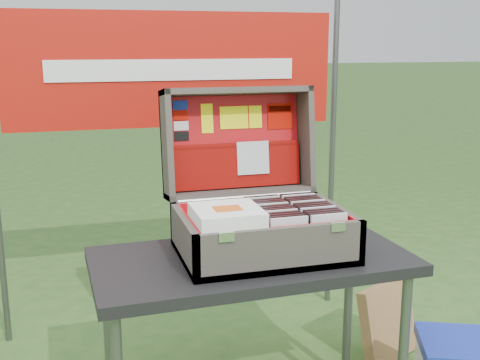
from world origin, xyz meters
name	(u,v)px	position (x,y,z in m)	size (l,w,h in m)	color
table	(251,346)	(0.09, 0.10, 0.35)	(1.11, 0.56, 0.69)	black
table_top	(252,261)	(0.09, 0.10, 0.67)	(1.11, 0.56, 0.04)	black
table_leg_bl	(109,341)	(-0.41, 0.31, 0.33)	(0.04, 0.04, 0.65)	#59595B
table_leg_br	(348,310)	(0.58, 0.31, 0.33)	(0.04, 0.04, 0.65)	#59595B
suitcase	(258,173)	(0.13, 0.16, 0.97)	(0.59, 0.58, 0.56)	#474139
suitcase_base_bottom	(263,251)	(0.13, 0.10, 0.71)	(0.59, 0.42, 0.02)	#474139
suitcase_base_wall_front	(282,251)	(0.13, -0.09, 0.77)	(0.59, 0.02, 0.16)	#474139
suitcase_base_wall_back	(247,218)	(0.13, 0.30, 0.77)	(0.59, 0.02, 0.16)	#474139
suitcase_base_wall_left	(184,240)	(-0.15, 0.10, 0.77)	(0.02, 0.42, 0.16)	#474139
suitcase_base_wall_right	(336,226)	(0.41, 0.10, 0.77)	(0.02, 0.42, 0.16)	#474139
suitcase_liner_floor	(263,247)	(0.13, 0.10, 0.72)	(0.54, 0.37, 0.01)	red
suitcase_latch_left	(226,237)	(-0.06, -0.11, 0.84)	(0.05, 0.01, 0.03)	silver
suitcase_latch_right	(338,227)	(0.32, -0.11, 0.84)	(0.05, 0.01, 0.03)	silver
suitcase_hinge	(246,197)	(0.13, 0.31, 0.85)	(0.02, 0.02, 0.53)	silver
suitcase_lid_back	(234,142)	(0.13, 0.48, 1.04)	(0.59, 0.42, 0.02)	#474139
suitcase_lid_rim_far	(236,91)	(0.13, 0.45, 1.24)	(0.59, 0.02, 0.16)	#474139
suitcase_lid_rim_near	(240,192)	(0.13, 0.39, 0.85)	(0.59, 0.02, 0.16)	#474139
suitcase_lid_rim_left	(167,145)	(-0.15, 0.42, 1.05)	(0.02, 0.42, 0.16)	#474139
suitcase_lid_rim_right	(305,139)	(0.41, 0.42, 1.05)	(0.02, 0.42, 0.16)	#474139
suitcase_lid_liner	(235,142)	(0.13, 0.47, 1.04)	(0.54, 0.37, 0.01)	red
suitcase_liner_wall_front	(281,246)	(0.13, -0.08, 0.78)	(0.54, 0.01, 0.13)	red
suitcase_liner_wall_back	(248,216)	(0.13, 0.29, 0.78)	(0.54, 0.01, 0.13)	red
suitcase_liner_wall_left	(188,236)	(-0.14, 0.10, 0.78)	(0.01, 0.37, 0.13)	red
suitcase_liner_wall_right	(332,224)	(0.40, 0.10, 0.78)	(0.01, 0.37, 0.13)	red
suitcase_lid_pocket	(237,166)	(0.13, 0.44, 0.95)	(0.52, 0.17, 0.03)	#800905
suitcase_pocket_edge	(236,145)	(0.13, 0.44, 1.03)	(0.51, 0.02, 0.02)	#800905
suitcase_pocket_cd	(253,158)	(0.19, 0.42, 0.98)	(0.13, 0.13, 0.01)	silver
lid_sticker_cc_a	(180,105)	(-0.09, 0.48, 1.19)	(0.06, 0.04, 0.00)	#1933B2
lid_sticker_cc_b	(181,116)	(-0.09, 0.48, 1.15)	(0.06, 0.04, 0.00)	#BF0C00
lid_sticker_cc_c	(181,126)	(-0.09, 0.47, 1.11)	(0.06, 0.04, 0.00)	white
lid_sticker_cc_d	(182,136)	(-0.09, 0.47, 1.07)	(0.06, 0.04, 0.00)	black
lid_card_neon_tall	(207,119)	(0.02, 0.48, 1.14)	(0.05, 0.12, 0.00)	#FCF910
lid_card_neon_main	(234,118)	(0.13, 0.48, 1.14)	(0.12, 0.09, 0.00)	#FCF910
lid_card_neon_small	(255,117)	(0.22, 0.48, 1.14)	(0.05, 0.09, 0.00)	#FCF910
lid_sticker_band	(280,116)	(0.32, 0.48, 1.14)	(0.10, 0.10, 0.00)	#BF0C00
lid_sticker_band_bar	(280,109)	(0.32, 0.48, 1.17)	(0.09, 0.02, 0.00)	black
cd_left_0	(289,239)	(0.17, -0.06, 0.80)	(0.13, 0.01, 0.15)	silver
cd_left_1	(286,237)	(0.17, -0.04, 0.80)	(0.13, 0.01, 0.15)	black
cd_left_2	(284,235)	(0.17, -0.01, 0.80)	(0.13, 0.01, 0.15)	black
cd_left_3	(282,233)	(0.17, 0.01, 0.80)	(0.13, 0.01, 0.15)	black
cd_left_4	(279,231)	(0.17, 0.03, 0.80)	(0.13, 0.01, 0.15)	silver
cd_left_5	(277,229)	(0.17, 0.06, 0.80)	(0.13, 0.01, 0.15)	black
cd_left_6	(275,227)	(0.17, 0.08, 0.80)	(0.13, 0.01, 0.15)	black
cd_left_7	(273,225)	(0.17, 0.10, 0.80)	(0.13, 0.01, 0.15)	black
cd_left_8	(271,223)	(0.17, 0.13, 0.80)	(0.13, 0.01, 0.15)	silver
cd_left_9	(268,222)	(0.17, 0.15, 0.80)	(0.13, 0.01, 0.15)	black
cd_left_10	(266,220)	(0.17, 0.17, 0.80)	(0.13, 0.01, 0.15)	black
cd_left_11	(264,218)	(0.17, 0.19, 0.80)	(0.13, 0.01, 0.15)	black
cd_left_12	(263,216)	(0.17, 0.22, 0.80)	(0.13, 0.01, 0.15)	silver
cd_left_13	(261,215)	(0.17, 0.24, 0.80)	(0.13, 0.01, 0.15)	black
cd_right_0	(328,235)	(0.31, -0.06, 0.80)	(0.13, 0.01, 0.15)	silver
cd_right_1	(326,233)	(0.31, -0.04, 0.80)	(0.13, 0.01, 0.15)	black
cd_right_2	(323,231)	(0.31, -0.01, 0.80)	(0.13, 0.01, 0.15)	black
cd_right_3	(320,229)	(0.31, 0.01, 0.80)	(0.13, 0.01, 0.15)	black
cd_right_4	(317,228)	(0.31, 0.03, 0.80)	(0.13, 0.01, 0.15)	silver
cd_right_5	(315,226)	(0.31, 0.06, 0.80)	(0.13, 0.01, 0.15)	black
cd_right_6	(312,224)	(0.31, 0.08, 0.80)	(0.13, 0.01, 0.15)	black
cd_right_7	(310,222)	(0.31, 0.10, 0.80)	(0.13, 0.01, 0.15)	black
cd_right_8	(307,220)	(0.31, 0.13, 0.80)	(0.13, 0.01, 0.15)	silver
cd_right_9	(305,219)	(0.31, 0.15, 0.80)	(0.13, 0.01, 0.15)	black
cd_right_10	(303,217)	(0.31, 0.17, 0.80)	(0.13, 0.01, 0.15)	black
cd_right_11	(300,215)	(0.31, 0.19, 0.80)	(0.13, 0.01, 0.15)	black
cd_right_12	(298,214)	(0.31, 0.22, 0.80)	(0.13, 0.01, 0.15)	silver
cd_right_13	(296,212)	(0.31, 0.24, 0.80)	(0.13, 0.01, 0.15)	black
songbook_0	(227,220)	(-0.02, 0.02, 0.85)	(0.22, 0.22, 0.01)	white
songbook_1	(227,219)	(-0.02, 0.02, 0.86)	(0.22, 0.22, 0.01)	white
songbook_2	(227,217)	(-0.02, 0.02, 0.86)	(0.22, 0.22, 0.01)	white
songbook_3	(227,216)	(-0.02, 0.02, 0.87)	(0.22, 0.22, 0.01)	white
songbook_4	(227,215)	(-0.02, 0.02, 0.87)	(0.22, 0.22, 0.01)	white
songbook_5	(227,213)	(-0.02, 0.02, 0.88)	(0.22, 0.22, 0.01)	white
songbook_6	(227,212)	(-0.02, 0.02, 0.88)	(0.22, 0.22, 0.01)	white
songbook_7	(227,210)	(-0.02, 0.02, 0.89)	(0.22, 0.22, 0.01)	white
songbook_8	(227,209)	(-0.02, 0.02, 0.89)	(0.22, 0.22, 0.01)	white
songbook_graphic	(228,208)	(-0.02, 0.01, 0.90)	(0.09, 0.07, 0.00)	#D85919
cooler_lid	(472,347)	(0.90, -0.08, 0.31)	(0.38, 0.29, 0.05)	#162C9F
cardboard_box	(388,322)	(0.85, 0.44, 0.18)	(0.34, 0.05, 0.35)	#A67D4C
banner_post_right	(332,153)	(0.85, 1.10, 0.85)	(0.03, 0.03, 1.70)	#59595B
banner	(174,70)	(0.00, 1.09, 1.30)	(1.60, 0.01, 0.55)	#A5130B
banner_text	(174,70)	(0.00, 1.08, 1.30)	(1.20, 0.00, 0.10)	white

